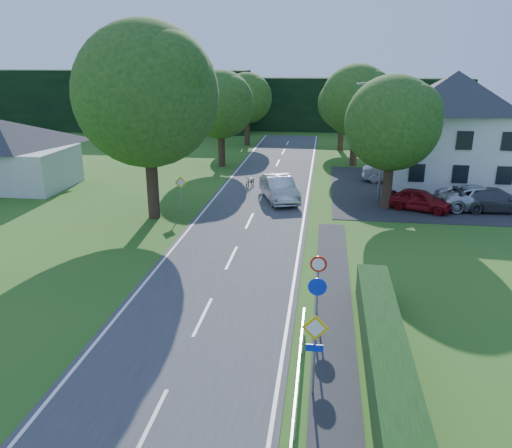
# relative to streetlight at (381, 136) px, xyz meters

# --- Properties ---
(road) EXTENTS (7.00, 80.00, 0.04)m
(road) POSITION_rel_streetlight_xyz_m (-8.06, -10.00, -4.44)
(road) COLOR #38393B
(road) RESTS_ON ground
(parking_pad) EXTENTS (14.00, 16.00, 0.04)m
(parking_pad) POSITION_rel_streetlight_xyz_m (3.94, 3.00, -4.44)
(parking_pad) COLOR #27272A
(parking_pad) RESTS_ON ground
(line_edge_left) EXTENTS (0.12, 80.00, 0.01)m
(line_edge_left) POSITION_rel_streetlight_xyz_m (-11.31, -10.00, -4.42)
(line_edge_left) COLOR white
(line_edge_left) RESTS_ON road
(line_edge_right) EXTENTS (0.12, 80.00, 0.01)m
(line_edge_right) POSITION_rel_streetlight_xyz_m (-4.81, -10.00, -4.42)
(line_edge_right) COLOR white
(line_edge_right) RESTS_ON road
(line_centre) EXTENTS (0.12, 80.00, 0.01)m
(line_centre) POSITION_rel_streetlight_xyz_m (-8.06, -10.00, -4.42)
(line_centre) COLOR white
(line_centre) RESTS_ON road
(tree_main) EXTENTS (9.40, 9.40, 11.64)m
(tree_main) POSITION_rel_streetlight_xyz_m (-14.06, -6.00, 1.36)
(tree_main) COLOR #1C4414
(tree_main) RESTS_ON ground
(tree_left_far) EXTENTS (7.00, 7.00, 8.58)m
(tree_left_far) POSITION_rel_streetlight_xyz_m (-13.06, 10.00, -0.17)
(tree_left_far) COLOR #1C4414
(tree_left_far) RESTS_ON ground
(tree_right_far) EXTENTS (7.40, 7.40, 9.09)m
(tree_right_far) POSITION_rel_streetlight_xyz_m (-1.06, 12.00, 0.08)
(tree_right_far) COLOR #1C4414
(tree_right_far) RESTS_ON ground
(tree_left_back) EXTENTS (6.60, 6.60, 8.07)m
(tree_left_back) POSITION_rel_streetlight_xyz_m (-12.56, 22.00, -0.43)
(tree_left_back) COLOR #1C4414
(tree_left_back) RESTS_ON ground
(tree_right_back) EXTENTS (6.20, 6.20, 7.56)m
(tree_right_back) POSITION_rel_streetlight_xyz_m (-2.06, 20.00, -0.68)
(tree_right_back) COLOR #1C4414
(tree_right_back) RESTS_ON ground
(tree_right_mid) EXTENTS (7.00, 7.00, 8.58)m
(tree_right_mid) POSITION_rel_streetlight_xyz_m (0.44, -2.00, -0.17)
(tree_right_mid) COLOR #1C4414
(tree_right_mid) RESTS_ON ground
(treeline_left) EXTENTS (44.00, 6.00, 8.00)m
(treeline_left) POSITION_rel_streetlight_xyz_m (-36.06, 32.00, -0.46)
(treeline_left) COLOR black
(treeline_left) RESTS_ON ground
(treeline_right) EXTENTS (30.00, 5.00, 7.00)m
(treeline_right) POSITION_rel_streetlight_xyz_m (-0.06, 36.00, -0.96)
(treeline_right) COLOR black
(treeline_right) RESTS_ON ground
(bungalow_left) EXTENTS (11.00, 6.50, 5.20)m
(bungalow_left) POSITION_rel_streetlight_xyz_m (-28.06, 0.00, -1.75)
(bungalow_left) COLOR #B6B7B2
(bungalow_left) RESTS_ON ground
(house_white) EXTENTS (10.60, 8.40, 8.60)m
(house_white) POSITION_rel_streetlight_xyz_m (5.94, 6.00, -0.06)
(house_white) COLOR silver
(house_white) RESTS_ON ground
(streetlight) EXTENTS (2.03, 0.18, 8.00)m
(streetlight) POSITION_rel_streetlight_xyz_m (0.00, 0.00, 0.00)
(streetlight) COLOR gray
(streetlight) RESTS_ON ground
(sign_priority_right) EXTENTS (0.78, 0.09, 2.59)m
(sign_priority_right) POSITION_rel_streetlight_xyz_m (-3.76, -22.02, -2.67)
(sign_priority_right) COLOR gray
(sign_priority_right) RESTS_ON ground
(sign_roundabout) EXTENTS (0.64, 0.08, 2.37)m
(sign_roundabout) POSITION_rel_streetlight_xyz_m (-3.76, -19.02, -2.79)
(sign_roundabout) COLOR gray
(sign_roundabout) RESTS_ON ground
(sign_speed_limit) EXTENTS (0.64, 0.11, 2.37)m
(sign_speed_limit) POSITION_rel_streetlight_xyz_m (-3.76, -17.03, -2.70)
(sign_speed_limit) COLOR gray
(sign_speed_limit) RESTS_ON ground
(sign_priority_left) EXTENTS (0.78, 0.09, 2.44)m
(sign_priority_left) POSITION_rel_streetlight_xyz_m (-12.56, -5.02, -2.75)
(sign_priority_left) COLOR gray
(sign_priority_left) RESTS_ON ground
(moving_car) EXTENTS (3.40, 5.49, 1.71)m
(moving_car) POSITION_rel_streetlight_xyz_m (-6.73, -1.14, -3.57)
(moving_car) COLOR #B4B3B8
(moving_car) RESTS_ON road
(motorcycle) EXTENTS (0.92, 1.78, 0.89)m
(motorcycle) POSITION_rel_streetlight_xyz_m (-9.26, 2.31, -3.98)
(motorcycle) COLOR black
(motorcycle) RESTS_ON road
(parked_car_red) EXTENTS (4.42, 3.10, 1.40)m
(parked_car_red) POSITION_rel_streetlight_xyz_m (2.52, -2.23, -3.73)
(parked_car_red) COLOR maroon
(parked_car_red) RESTS_ON parking_pad
(parked_car_silver_a) EXTENTS (4.96, 2.22, 1.58)m
(parked_car_silver_a) POSITION_rel_streetlight_xyz_m (1.78, 5.45, -3.63)
(parked_car_silver_a) COLOR #BABABF
(parked_car_silver_a) RESTS_ON parking_pad
(parked_car_grey) EXTENTS (5.23, 2.38, 1.48)m
(parked_car_grey) POSITION_rel_streetlight_xyz_m (7.34, -1.77, -3.68)
(parked_car_grey) COLOR #454549
(parked_car_grey) RESTS_ON parking_pad
(parked_car_silver_b) EXTENTS (5.81, 3.25, 1.54)m
(parked_car_silver_b) POSITION_rel_streetlight_xyz_m (6.51, -1.48, -3.66)
(parked_car_silver_b) COLOR silver
(parked_car_silver_b) RESTS_ON parking_pad
(parasol) EXTENTS (2.82, 2.85, 2.05)m
(parasol) POSITION_rel_streetlight_xyz_m (1.40, 4.90, -3.40)
(parasol) COLOR red
(parasol) RESTS_ON parking_pad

